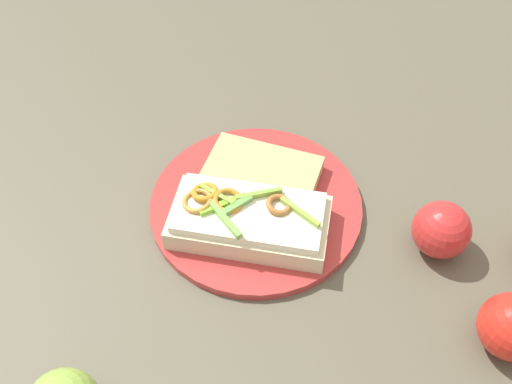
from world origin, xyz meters
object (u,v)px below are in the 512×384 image
plate (256,205)px  apple_1 (512,327)px  sandwich (248,219)px  apple_3 (441,230)px  bread_slice_side (262,172)px

plate → apple_1: apple_1 is taller
sandwich → apple_3: apple_3 is taller
apple_1 → bread_slice_side: bearing=79.7°
sandwich → apple_1: size_ratio=2.94×
apple_1 → sandwich: bearing=93.6°
plate → apple_3: 0.22m
plate → sandwich: sandwich is taller
plate → bread_slice_side: 0.05m
bread_slice_side → sandwich: bearing=96.9°
apple_1 → apple_3: (0.08, 0.10, -0.00)m
apple_3 → plate: bearing=105.7°
plate → apple_3: apple_3 is taller
plate → sandwich: (-0.04, -0.01, 0.03)m
plate → sandwich: size_ratio=1.28×
bread_slice_side → apple_3: (0.02, -0.23, 0.01)m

